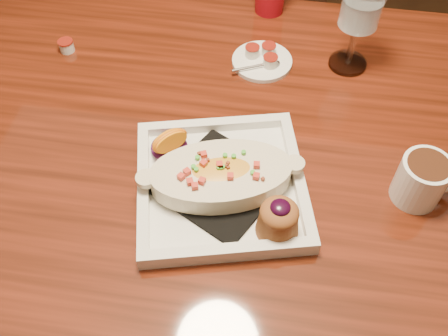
# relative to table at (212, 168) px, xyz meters

# --- Properties ---
(floor) EXTENTS (7.00, 7.00, 0.00)m
(floor) POSITION_rel_table_xyz_m (0.00, 0.00, -0.65)
(floor) COLOR black
(floor) RESTS_ON ground
(table) EXTENTS (1.50, 0.90, 0.75)m
(table) POSITION_rel_table_xyz_m (0.00, 0.00, 0.00)
(table) COLOR maroon
(table) RESTS_ON floor
(chair_far) EXTENTS (0.42, 0.42, 0.93)m
(chair_far) POSITION_rel_table_xyz_m (-0.00, 0.63, -0.15)
(chair_far) COLOR black
(chair_far) RESTS_ON floor
(plate) EXTENTS (0.33, 0.33, 0.08)m
(plate) POSITION_rel_table_xyz_m (0.04, -0.12, 0.13)
(plate) COLOR white
(plate) RESTS_ON table
(coffee_mug) EXTENTS (0.11, 0.08, 0.08)m
(coffee_mug) POSITION_rel_table_xyz_m (0.36, -0.08, 0.14)
(coffee_mug) COLOR white
(coffee_mug) RESTS_ON table
(goblet) EXTENTS (0.09, 0.09, 0.20)m
(goblet) POSITION_rel_table_xyz_m (0.25, 0.24, 0.23)
(goblet) COLOR silver
(goblet) RESTS_ON table
(saucer) EXTENTS (0.12, 0.12, 0.08)m
(saucer) POSITION_rel_table_xyz_m (0.07, 0.21, 0.11)
(saucer) COLOR white
(saucer) RESTS_ON table
(creamer_loose) EXTENTS (0.03, 0.03, 0.03)m
(creamer_loose) POSITION_rel_table_xyz_m (-0.34, 0.19, 0.11)
(creamer_loose) COLOR silver
(creamer_loose) RESTS_ON table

